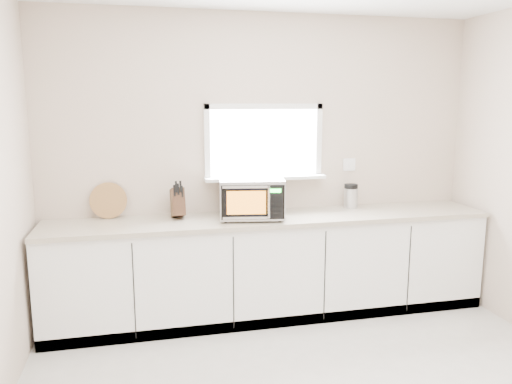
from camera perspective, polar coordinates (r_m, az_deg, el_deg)
name	(u,v)px	position (r m, az deg, el deg)	size (l,w,h in m)	color
back_wall	(264,162)	(4.62, 0.87, 3.41)	(4.00, 0.17, 2.70)	beige
cabinets	(271,268)	(4.55, 1.73, -8.67)	(3.92, 0.60, 0.88)	white
countertop	(272,219)	(4.41, 1.80, -3.05)	(3.92, 0.64, 0.04)	#B6AB96
microwave	(252,197)	(4.30, -0.50, -0.61)	(0.60, 0.51, 0.35)	black
knife_block	(178,202)	(4.37, -8.94, -1.11)	(0.12, 0.24, 0.33)	#4A311A
cutting_board	(108,200)	(4.49, -16.51, -0.93)	(0.31, 0.31, 0.02)	#AC8342
coffee_grinder	(351,196)	(4.83, 10.78, -0.43)	(0.16, 0.16, 0.23)	#BABDC2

